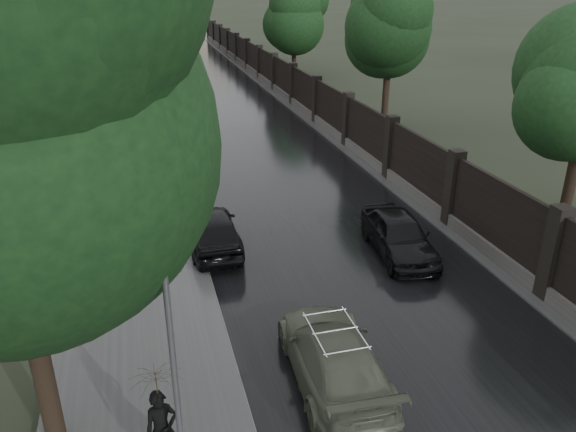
{
  "coord_description": "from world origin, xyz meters",
  "views": [
    {
      "loc": [
        -5.55,
        -5.73,
        8.14
      ],
      "look_at": [
        -1.53,
        8.91,
        1.5
      ],
      "focal_mm": 35.0,
      "sensor_mm": 36.0,
      "label": 1
    }
  ],
  "objects_px": {
    "tree_left_far": "(82,26)",
    "car_right_near": "(399,235)",
    "tree_right_c": "(294,14)",
    "lamp_post": "(173,359)",
    "hatchback_left": "(213,229)",
    "traffic_light": "(158,89)",
    "tree_right_b": "(390,38)",
    "volga_sedan": "(334,358)",
    "pedestrian_umbrella": "(157,391)"
  },
  "relations": [
    {
      "from": "pedestrian_umbrella",
      "to": "lamp_post",
      "type": "bearing_deg",
      "value": -64.29
    },
    {
      "from": "lamp_post",
      "to": "traffic_light",
      "type": "relative_size",
      "value": 1.28
    },
    {
      "from": "tree_right_c",
      "to": "traffic_light",
      "type": "xyz_separation_m",
      "value": [
        -11.8,
        -15.01,
        -2.55
      ]
    },
    {
      "from": "tree_left_far",
      "to": "tree_right_c",
      "type": "relative_size",
      "value": 1.05
    },
    {
      "from": "tree_right_c",
      "to": "volga_sedan",
      "type": "height_order",
      "value": "tree_right_c"
    },
    {
      "from": "pedestrian_umbrella",
      "to": "tree_right_b",
      "type": "bearing_deg",
      "value": 47.73
    },
    {
      "from": "tree_left_far",
      "to": "tree_right_b",
      "type": "bearing_deg",
      "value": -27.3
    },
    {
      "from": "tree_left_far",
      "to": "lamp_post",
      "type": "xyz_separation_m",
      "value": [
        2.6,
        -28.5,
        -2.57
      ]
    },
    {
      "from": "volga_sedan",
      "to": "car_right_near",
      "type": "bearing_deg",
      "value": -124.7
    },
    {
      "from": "lamp_post",
      "to": "traffic_light",
      "type": "bearing_deg",
      "value": 87.32
    },
    {
      "from": "car_right_near",
      "to": "tree_right_c",
      "type": "bearing_deg",
      "value": 84.92
    },
    {
      "from": "traffic_light",
      "to": "car_right_near",
      "type": "relative_size",
      "value": 1.03
    },
    {
      "from": "tree_right_c",
      "to": "pedestrian_umbrella",
      "type": "xyz_separation_m",
      "value": [
        -13.19,
        -38.07,
        -3.18
      ]
    },
    {
      "from": "tree_right_b",
      "to": "hatchback_left",
      "type": "distance_m",
      "value": 16.64
    },
    {
      "from": "tree_right_b",
      "to": "lamp_post",
      "type": "xyz_separation_m",
      "value": [
        -12.9,
        -20.5,
        -2.28
      ]
    },
    {
      "from": "tree_left_far",
      "to": "pedestrian_umbrella",
      "type": "relative_size",
      "value": 3.06
    },
    {
      "from": "tree_right_c",
      "to": "lamp_post",
      "type": "distance_m",
      "value": 40.67
    },
    {
      "from": "hatchback_left",
      "to": "car_right_near",
      "type": "distance_m",
      "value": 5.81
    },
    {
      "from": "hatchback_left",
      "to": "traffic_light",
      "type": "bearing_deg",
      "value": -86.48
    },
    {
      "from": "tree_right_b",
      "to": "hatchback_left",
      "type": "xyz_separation_m",
      "value": [
        -11.1,
        -11.64,
        -4.29
      ]
    },
    {
      "from": "tree_right_b",
      "to": "volga_sedan",
      "type": "relative_size",
      "value": 1.6
    },
    {
      "from": "tree_right_c",
      "to": "lamp_post",
      "type": "xyz_separation_m",
      "value": [
        -12.9,
        -38.5,
        -2.28
      ]
    },
    {
      "from": "tree_left_far",
      "to": "lamp_post",
      "type": "distance_m",
      "value": 28.73
    },
    {
      "from": "tree_left_far",
      "to": "tree_right_c",
      "type": "distance_m",
      "value": 18.45
    },
    {
      "from": "tree_left_far",
      "to": "car_right_near",
      "type": "relative_size",
      "value": 1.89
    },
    {
      "from": "tree_left_far",
      "to": "lamp_post",
      "type": "height_order",
      "value": "tree_left_far"
    },
    {
      "from": "hatchback_left",
      "to": "car_right_near",
      "type": "bearing_deg",
      "value": 161.58
    },
    {
      "from": "tree_left_far",
      "to": "hatchback_left",
      "type": "bearing_deg",
      "value": -77.37
    },
    {
      "from": "traffic_light",
      "to": "car_right_near",
      "type": "height_order",
      "value": "traffic_light"
    },
    {
      "from": "tree_left_far",
      "to": "hatchback_left",
      "type": "xyz_separation_m",
      "value": [
        4.4,
        -19.64,
        -4.58
      ]
    },
    {
      "from": "volga_sedan",
      "to": "car_right_near",
      "type": "relative_size",
      "value": 1.12
    },
    {
      "from": "lamp_post",
      "to": "hatchback_left",
      "type": "distance_m",
      "value": 9.26
    },
    {
      "from": "hatchback_left",
      "to": "pedestrian_umbrella",
      "type": "height_order",
      "value": "pedestrian_umbrella"
    },
    {
      "from": "tree_right_b",
      "to": "pedestrian_umbrella",
      "type": "relative_size",
      "value": 2.91
    },
    {
      "from": "lamp_post",
      "to": "volga_sedan",
      "type": "distance_m",
      "value": 4.33
    },
    {
      "from": "lamp_post",
      "to": "hatchback_left",
      "type": "xyz_separation_m",
      "value": [
        1.8,
        8.86,
        -2.01
      ]
    },
    {
      "from": "traffic_light",
      "to": "hatchback_left",
      "type": "distance_m",
      "value": 14.75
    },
    {
      "from": "lamp_post",
      "to": "car_right_near",
      "type": "height_order",
      "value": "lamp_post"
    },
    {
      "from": "volga_sedan",
      "to": "car_right_near",
      "type": "xyz_separation_m",
      "value": [
        3.93,
        5.11,
        0.03
      ]
    },
    {
      "from": "tree_right_b",
      "to": "car_right_near",
      "type": "relative_size",
      "value": 1.8
    },
    {
      "from": "volga_sedan",
      "to": "car_right_near",
      "type": "height_order",
      "value": "car_right_near"
    },
    {
      "from": "volga_sedan",
      "to": "traffic_light",
      "type": "bearing_deg",
      "value": -81.16
    },
    {
      "from": "tree_right_b",
      "to": "volga_sedan",
      "type": "xyz_separation_m",
      "value": [
        -9.55,
        -18.66,
        -4.31
      ]
    },
    {
      "from": "tree_right_c",
      "to": "pedestrian_umbrella",
      "type": "relative_size",
      "value": 2.91
    },
    {
      "from": "tree_right_b",
      "to": "pedestrian_umbrella",
      "type": "distance_m",
      "value": 24.23
    },
    {
      "from": "hatchback_left",
      "to": "lamp_post",
      "type": "bearing_deg",
      "value": 79.3
    },
    {
      "from": "tree_left_far",
      "to": "volga_sedan",
      "type": "distance_m",
      "value": 27.7
    },
    {
      "from": "tree_right_b",
      "to": "tree_left_far",
      "type": "bearing_deg",
      "value": 152.7
    },
    {
      "from": "tree_right_b",
      "to": "car_right_near",
      "type": "distance_m",
      "value": 15.28
    },
    {
      "from": "tree_right_c",
      "to": "car_right_near",
      "type": "xyz_separation_m",
      "value": [
        -5.61,
        -31.55,
        -4.28
      ]
    }
  ]
}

